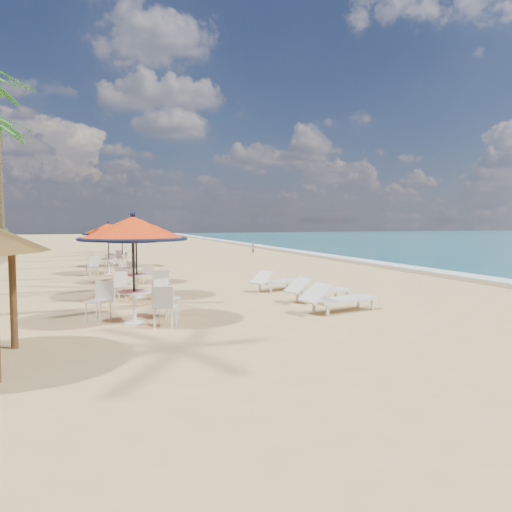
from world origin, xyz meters
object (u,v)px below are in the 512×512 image
(lounger_near, at_px, (337,298))
(lounger_far, at_px, (275,281))
(station_0, at_px, (135,242))
(station_4, at_px, (122,234))
(station_3, at_px, (107,235))
(station_2, at_px, (133,241))
(lounger_mid, at_px, (317,290))
(station_1, at_px, (135,239))

(lounger_near, relative_size, lounger_far, 1.11)
(lounger_near, xyz_separation_m, lounger_far, (-0.06, 4.33, -0.04))
(station_0, xyz_separation_m, station_4, (0.78, 14.83, -0.22))
(lounger_near, bearing_deg, station_4, 93.64)
(station_0, xyz_separation_m, station_3, (-0.15, 11.38, -0.18))
(station_3, bearing_deg, lounger_near, -65.63)
(station_2, height_order, lounger_far, station_2)
(station_4, distance_m, lounger_mid, 14.20)
(station_4, relative_size, lounger_mid, 1.02)
(lounger_far, bearing_deg, station_0, -167.09)
(station_1, relative_size, lounger_far, 1.21)
(station_1, bearing_deg, station_3, 94.13)
(station_1, xyz_separation_m, lounger_near, (4.75, -4.23, -1.46))
(station_0, distance_m, lounger_far, 6.68)
(station_2, bearing_deg, lounger_far, -39.34)
(station_4, bearing_deg, station_3, -105.06)
(station_3, distance_m, lounger_mid, 11.43)
(lounger_far, bearing_deg, lounger_near, -114.87)
(station_4, bearing_deg, station_0, -93.03)
(station_0, relative_size, station_2, 1.24)
(station_2, xyz_separation_m, lounger_near, (4.48, -7.95, -1.24))
(station_3, height_order, lounger_far, station_3)
(station_1, bearing_deg, lounger_mid, -26.24)
(lounger_mid, bearing_deg, station_3, 107.83)
(station_2, bearing_deg, lounger_mid, -52.53)
(station_0, distance_m, station_3, 11.38)
(station_1, height_order, lounger_far, station_1)
(station_0, bearing_deg, lounger_near, -3.17)
(station_2, xyz_separation_m, lounger_mid, (4.75, -6.19, -1.26))
(lounger_near, bearing_deg, lounger_far, 78.33)
(lounger_far, bearing_deg, lounger_mid, -108.42)
(station_2, height_order, lounger_near, station_2)
(lounger_far, bearing_deg, station_1, 155.57)
(station_3, bearing_deg, station_4, 74.94)
(station_0, height_order, station_3, station_0)
(lounger_mid, distance_m, lounger_far, 2.59)
(lounger_near, bearing_deg, station_2, 106.97)
(station_0, bearing_deg, lounger_far, 38.53)
(station_1, relative_size, station_3, 1.05)
(station_1, distance_m, lounger_far, 4.92)
(station_1, xyz_separation_m, lounger_mid, (5.01, -2.47, -1.48))
(station_4, height_order, lounger_near, station_4)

